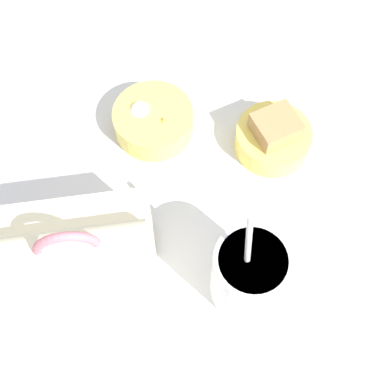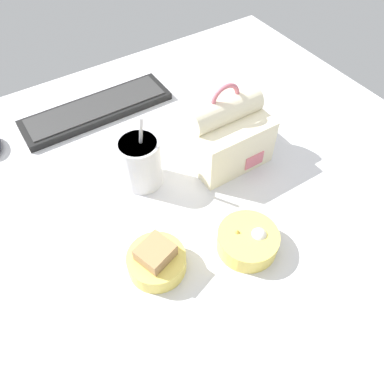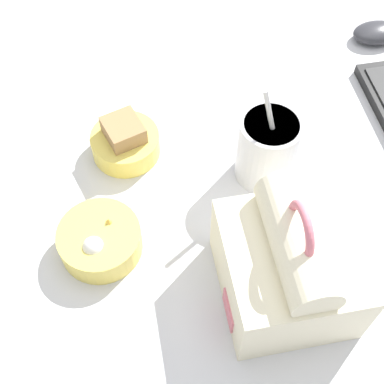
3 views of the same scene
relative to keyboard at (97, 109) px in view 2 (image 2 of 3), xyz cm
name	(u,v)px [view 2 (image 2 of 3)]	position (x,y,z in cm)	size (l,w,h in cm)	color
desk_surface	(153,209)	(-2.71, -34.77, -2.02)	(140.00, 110.00, 2.00)	silver
keyboard	(97,109)	(0.00, 0.00, 0.00)	(38.57, 11.30, 2.10)	black
lunch_bag	(223,131)	(18.29, -29.74, 5.85)	(17.21, 16.49, 19.08)	#EFE5C1
soup_cup	(140,162)	(-1.00, -27.19, 4.83)	(8.91, 8.91, 18.72)	silver
bento_bowl_sandwich	(157,260)	(-8.83, -47.58, 1.47)	(10.73, 10.73, 6.68)	#EFD65B
bento_bowl_snacks	(247,240)	(7.71, -52.98, 1.20)	(11.57, 11.57, 5.14)	#EFD65B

